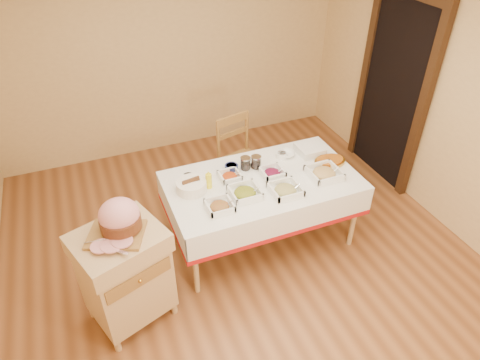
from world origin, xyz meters
name	(u,v)px	position (x,y,z in m)	size (l,w,h in m)	color
room_shell	(246,154)	(0.00, 0.00, 1.30)	(5.00, 5.00, 5.00)	brown
doorway	(393,89)	(2.20, 0.90, 1.11)	(0.09, 1.10, 2.20)	black
dining_table	(262,193)	(0.30, 0.30, 0.60)	(1.82, 1.02, 0.76)	tan
butcher_cart	(125,272)	(-1.11, -0.15, 0.53)	(0.80, 0.73, 0.93)	tan
dining_chair	(241,159)	(0.38, 1.04, 0.52)	(0.55, 0.53, 1.01)	olive
ham_on_board	(119,219)	(-1.06, -0.12, 1.05)	(0.43, 0.41, 0.29)	olive
serving_dish_a	(220,206)	(-0.22, 0.04, 0.79)	(0.23, 0.22, 0.10)	white
serving_dish_b	(245,193)	(0.05, 0.13, 0.79)	(0.26, 0.26, 0.11)	white
serving_dish_c	(285,190)	(0.41, 0.03, 0.79)	(0.27, 0.27, 0.11)	white
serving_dish_d	(324,173)	(0.87, 0.13, 0.80)	(0.29, 0.29, 0.11)	white
serving_dish_e	(230,176)	(0.02, 0.43, 0.79)	(0.20, 0.19, 0.09)	white
serving_dish_f	(272,173)	(0.42, 0.33, 0.79)	(0.22, 0.21, 0.10)	white
small_bowl_left	(188,177)	(-0.35, 0.56, 0.79)	(0.12, 0.12, 0.05)	white
small_bowl_mid	(231,167)	(0.09, 0.56, 0.79)	(0.13, 0.13, 0.05)	navy
small_bowl_right	(282,155)	(0.64, 0.58, 0.79)	(0.11, 0.11, 0.06)	white
bowl_white_imported	(250,160)	(0.31, 0.62, 0.78)	(0.16, 0.16, 0.04)	white
bowl_small_imported	(287,154)	(0.70, 0.58, 0.79)	(0.17, 0.17, 0.05)	white
preserve_jar_left	(245,164)	(0.22, 0.53, 0.82)	(0.10, 0.10, 0.13)	silver
preserve_jar_right	(256,163)	(0.33, 0.51, 0.82)	(0.10, 0.10, 0.13)	silver
mustard_bottle	(209,180)	(-0.21, 0.38, 0.84)	(0.06, 0.06, 0.18)	yellow
bread_basket	(191,186)	(-0.37, 0.39, 0.81)	(0.28, 0.28, 0.12)	white
plate_stack	(310,150)	(0.95, 0.55, 0.80)	(0.26, 0.26, 0.08)	white
brass_platter	(330,161)	(1.05, 0.31, 0.78)	(0.33, 0.24, 0.04)	gold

